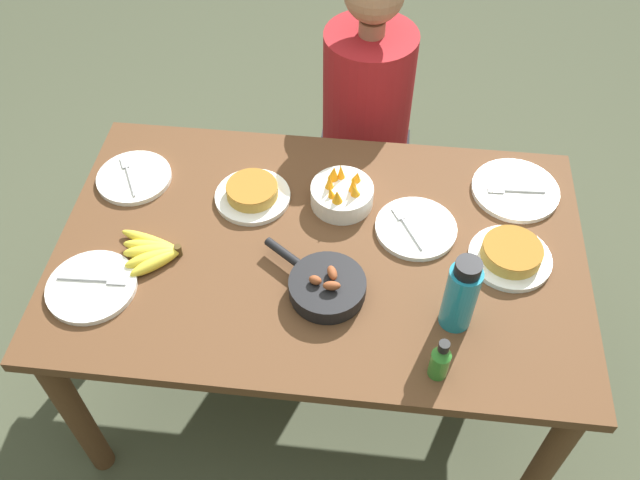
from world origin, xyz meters
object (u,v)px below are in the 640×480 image
object	(u,v)px
banana_bunch	(153,252)
empty_plate_near_front	(416,228)
frittata_plate_center	(252,193)
person_figure	(364,144)
frittata_plate_side	(511,254)
empty_plate_mid_edge	(515,190)
fruit_bowl_mango	(342,193)
empty_plate_far_right	(134,178)
skillet	(326,286)
hot_sauce_bottle	(440,360)
empty_plate_far_left	(92,287)
water_bottle	(461,295)

from	to	relation	value
banana_bunch	empty_plate_near_front	bearing A→B (deg)	13.78
frittata_plate_center	person_figure	size ratio (longest dim) A/B	0.19
frittata_plate_side	empty_plate_near_front	distance (m)	0.27
empty_plate_near_front	person_figure	xyz separation A→B (m)	(-0.17, 0.59, -0.23)
empty_plate_mid_edge	fruit_bowl_mango	distance (m)	0.52
fruit_bowl_mango	person_figure	distance (m)	0.58
empty_plate_far_right	skillet	bearing A→B (deg)	-29.69
frittata_plate_center	hot_sauce_bottle	size ratio (longest dim) A/B	1.67
banana_bunch	empty_plate_far_left	size ratio (longest dim) A/B	0.83
hot_sauce_bottle	person_figure	distance (m)	1.11
frittata_plate_center	banana_bunch	bearing A→B (deg)	-133.21
empty_plate_far_left	empty_plate_far_right	world-z (taller)	same
frittata_plate_side	empty_plate_far_left	size ratio (longest dim) A/B	0.95
skillet	hot_sauce_bottle	size ratio (longest dim) A/B	2.15
skillet	frittata_plate_center	distance (m)	0.40
frittata_plate_side	empty_plate_far_right	distance (m)	1.12
hot_sauce_bottle	person_figure	world-z (taller)	person_figure
fruit_bowl_mango	empty_plate_mid_edge	bearing A→B (deg)	11.09
empty_plate_far_right	empty_plate_mid_edge	size ratio (longest dim) A/B	0.87
empty_plate_far_right	water_bottle	distance (m)	1.04
empty_plate_far_right	fruit_bowl_mango	world-z (taller)	fruit_bowl_mango
empty_plate_far_left	banana_bunch	bearing A→B (deg)	42.81
empty_plate_near_front	empty_plate_far_left	bearing A→B (deg)	-160.53
skillet	empty_plate_near_front	distance (m)	0.34
frittata_plate_side	empty_plate_far_right	size ratio (longest dim) A/B	1.01
banana_bunch	empty_plate_far_right	distance (m)	0.32
frittata_plate_center	empty_plate_mid_edge	size ratio (longest dim) A/B	0.86
fruit_bowl_mango	water_bottle	distance (m)	0.50
hot_sauce_bottle	frittata_plate_center	bearing A→B (deg)	136.07
empty_plate_mid_edge	skillet	bearing A→B (deg)	-140.66
frittata_plate_side	person_figure	bearing A→B (deg)	122.67
banana_bunch	empty_plate_near_front	world-z (taller)	banana_bunch
empty_plate_mid_edge	fruit_bowl_mango	size ratio (longest dim) A/B	1.41
empty_plate_mid_edge	water_bottle	xyz separation A→B (m)	(-0.19, -0.48, 0.10)
empty_plate_far_left	water_bottle	distance (m)	0.96
banana_bunch	empty_plate_mid_edge	distance (m)	1.07
skillet	hot_sauce_bottle	distance (m)	0.36
empty_plate_near_front	skillet	bearing A→B (deg)	-133.39
empty_plate_mid_edge	fruit_bowl_mango	world-z (taller)	fruit_bowl_mango
water_bottle	hot_sauce_bottle	distance (m)	0.17
empty_plate_near_front	water_bottle	xyz separation A→B (m)	(0.10, -0.29, 0.10)
skillet	empty_plate_far_right	xyz separation A→B (m)	(-0.62, 0.35, -0.02)
banana_bunch	empty_plate_far_right	size ratio (longest dim) A/B	0.88
empty_plate_far_left	fruit_bowl_mango	bearing A→B (deg)	31.38
frittata_plate_center	empty_plate_far_right	world-z (taller)	frittata_plate_center
empty_plate_mid_edge	person_figure	xyz separation A→B (m)	(-0.47, 0.41, -0.23)
empty_plate_far_right	fruit_bowl_mango	distance (m)	0.63
empty_plate_far_left	frittata_plate_center	bearing A→B (deg)	45.39
banana_bunch	frittata_plate_side	world-z (taller)	frittata_plate_side
empty_plate_mid_edge	empty_plate_far_left	bearing A→B (deg)	-157.00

